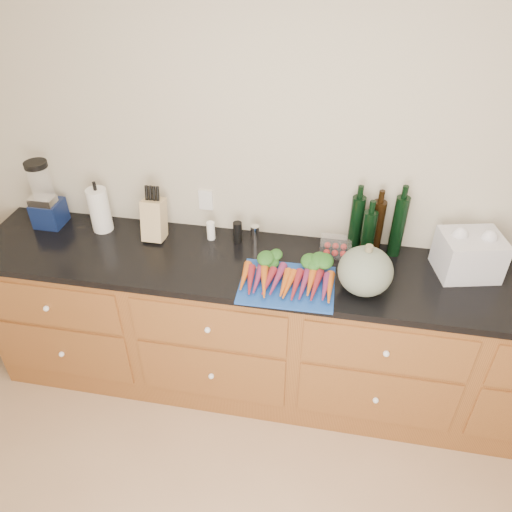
% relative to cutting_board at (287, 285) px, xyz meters
% --- Properties ---
extents(wall_back, '(4.10, 0.05, 2.60)m').
position_rel_cutting_board_xyz_m(wall_back, '(0.07, 0.48, 0.35)').
color(wall_back, beige).
rests_on(wall_back, ground).
extents(cabinets, '(3.60, 0.64, 0.90)m').
position_rel_cutting_board_xyz_m(cabinets, '(0.07, 0.16, -0.50)').
color(cabinets, brown).
rests_on(cabinets, ground).
extents(countertop, '(3.64, 0.62, 0.04)m').
position_rel_cutting_board_xyz_m(countertop, '(0.07, 0.16, -0.03)').
color(countertop, black).
rests_on(countertop, cabinets).
extents(cutting_board, '(0.48, 0.37, 0.01)m').
position_rel_cutting_board_xyz_m(cutting_board, '(0.00, 0.00, 0.00)').
color(cutting_board, '#16419B').
rests_on(cutting_board, countertop).
extents(carrots, '(0.48, 0.33, 0.06)m').
position_rel_cutting_board_xyz_m(carrots, '(-0.00, 0.04, 0.03)').
color(carrots, '#C95A17').
rests_on(carrots, cutting_board).
extents(squash, '(0.27, 0.27, 0.24)m').
position_rel_cutting_board_xyz_m(squash, '(0.37, 0.03, 0.11)').
color(squash, '#566353').
rests_on(squash, countertop).
extents(blender_appliance, '(0.16, 0.16, 0.40)m').
position_rel_cutting_board_xyz_m(blender_appliance, '(-1.45, 0.32, 0.17)').
color(blender_appliance, '#0E1A43').
rests_on(blender_appliance, countertop).
extents(paper_towel, '(0.12, 0.12, 0.26)m').
position_rel_cutting_board_xyz_m(paper_towel, '(-1.12, 0.32, 0.12)').
color(paper_towel, white).
rests_on(paper_towel, countertop).
extents(knife_block, '(0.12, 0.12, 0.23)m').
position_rel_cutting_board_xyz_m(knife_block, '(-0.79, 0.30, 0.11)').
color(knife_block, tan).
rests_on(knife_block, countertop).
extents(grinder_salt, '(0.05, 0.05, 0.11)m').
position_rel_cutting_board_xyz_m(grinder_salt, '(-0.48, 0.34, 0.05)').
color(grinder_salt, white).
rests_on(grinder_salt, countertop).
extents(grinder_pepper, '(0.05, 0.05, 0.12)m').
position_rel_cutting_board_xyz_m(grinder_pepper, '(-0.33, 0.34, 0.06)').
color(grinder_pepper, black).
rests_on(grinder_pepper, countertop).
extents(canister_chrome, '(0.05, 0.05, 0.11)m').
position_rel_cutting_board_xyz_m(canister_chrome, '(-0.23, 0.34, 0.05)').
color(canister_chrome, white).
rests_on(canister_chrome, countertop).
extents(tomato_box, '(0.17, 0.13, 0.08)m').
position_rel_cutting_board_xyz_m(tomato_box, '(0.22, 0.33, 0.03)').
color(tomato_box, white).
rests_on(tomato_box, countertop).
extents(bottles, '(0.29, 0.15, 0.35)m').
position_rel_cutting_board_xyz_m(bottles, '(0.42, 0.37, 0.15)').
color(bottles, black).
rests_on(bottles, countertop).
extents(grocery_bag, '(0.34, 0.30, 0.22)m').
position_rel_cutting_board_xyz_m(grocery_bag, '(0.89, 0.28, 0.10)').
color(grocery_bag, white).
rests_on(grocery_bag, countertop).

